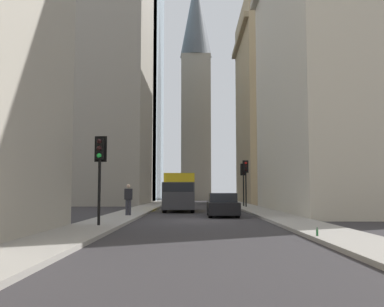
{
  "coord_description": "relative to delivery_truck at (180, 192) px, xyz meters",
  "views": [
    {
      "loc": [
        -22.82,
        0.33,
        1.59
      ],
      "look_at": [
        17.49,
        0.5,
        4.99
      ],
      "focal_mm": 40.67,
      "sensor_mm": 36.0,
      "label": 1
    }
  ],
  "objects": [
    {
      "name": "ground_plane",
      "position": [
        -10.2,
        -1.4,
        -1.46
      ],
      "size": [
        135.0,
        135.0,
        0.0
      ],
      "primitive_type": "plane",
      "color": "#302D30"
    },
    {
      "name": "sidewalk_right",
      "position": [
        -10.2,
        3.1,
        -1.39
      ],
      "size": [
        90.0,
        2.2,
        0.14
      ],
      "primitive_type": "cube",
      "color": "gray",
      "rests_on": "ground_plane"
    },
    {
      "name": "sidewalk_left",
      "position": [
        -10.2,
        -5.9,
        -1.39
      ],
      "size": [
        90.0,
        2.2,
        0.14
      ],
      "primitive_type": "cube",
      "color": "gray",
      "rests_on": "ground_plane"
    },
    {
      "name": "building_left_far",
      "position": [
        19.91,
        -11.99,
        10.59
      ],
      "size": [
        15.28,
        10.5,
        24.08
      ],
      "color": "#9E8966",
      "rests_on": "ground_plane"
    },
    {
      "name": "building_left_midfar",
      "position": [
        -1.63,
        -11.99,
        9.15
      ],
      "size": [
        18.22,
        10.5,
        21.2
      ],
      "color": "beige",
      "rests_on": "ground_plane"
    },
    {
      "name": "building_right_far",
      "position": [
        18.21,
        9.2,
        14.82
      ],
      "size": [
        17.97,
        10.0,
        32.55
      ],
      "color": "gray",
      "rests_on": "ground_plane"
    },
    {
      "name": "church_spire",
      "position": [
        35.42,
        -1.42,
        17.78
      ],
      "size": [
        5.06,
        5.06,
        36.8
      ],
      "color": "gray",
      "rests_on": "ground_plane"
    },
    {
      "name": "delivery_truck",
      "position": [
        0.0,
        0.0,
        0.0
      ],
      "size": [
        6.46,
        2.25,
        2.84
      ],
      "color": "yellow",
      "rests_on": "ground_plane"
    },
    {
      "name": "sedan_black",
      "position": [
        -6.65,
        -2.8,
        -0.8
      ],
      "size": [
        4.3,
        1.78,
        1.42
      ],
      "color": "black",
      "rests_on": "ground_plane"
    },
    {
      "name": "traffic_light_foreground",
      "position": [
        -14.82,
        2.89,
        1.43
      ],
      "size": [
        0.43,
        0.52,
        3.74
      ],
      "color": "black",
      "rests_on": "sidewalk_right"
    },
    {
      "name": "traffic_light_midblock",
      "position": [
        7.23,
        -5.67,
        1.56
      ],
      "size": [
        0.43,
        0.52,
        3.92
      ],
      "color": "black",
      "rests_on": "sidewalk_left"
    },
    {
      "name": "traffic_light_far_junction",
      "position": [
        5.42,
        -5.67,
        1.69
      ],
      "size": [
        0.43,
        0.52,
        4.09
      ],
      "color": "black",
      "rests_on": "sidewalk_left"
    },
    {
      "name": "pedestrian",
      "position": [
        -7.65,
        2.74,
        -0.34
      ],
      "size": [
        0.26,
        0.44,
        1.8
      ],
      "color": "#33333D",
      "rests_on": "sidewalk_right"
    },
    {
      "name": "discarded_bottle",
      "position": [
        -19.06,
        -4.99,
        -1.21
      ],
      "size": [
        0.07,
        0.07,
        0.27
      ],
      "color": "#236033",
      "rests_on": "sidewalk_left"
    }
  ]
}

